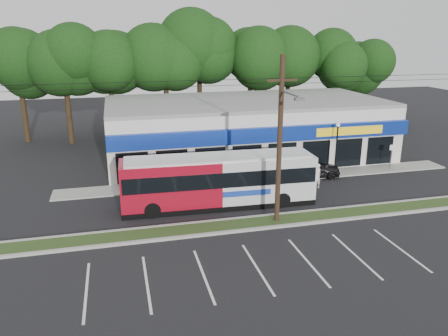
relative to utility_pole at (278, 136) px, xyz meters
The scene contains 14 objects.
ground 6.18m from the utility_pole, 161.89° to the right, with size 120.00×120.00×0.00m, color black.
grass_strip 6.06m from the utility_pole, behind, with size 40.00×1.60×0.12m, color #283E19.
curb_south 6.10m from the utility_pole, 164.67° to the right, with size 40.00×0.25×0.14m, color #9E9E93.
curb_north 6.12m from the utility_pole, 161.93° to the left, with size 40.00×0.25×0.14m, color #9E9E93.
sidewalk 9.93m from the utility_pole, 74.97° to the left, with size 32.00×2.20×0.10m, color #9E9E93.
strip_mall 15.47m from the utility_pole, 79.90° to the left, with size 25.00×12.55×5.30m.
utility_pole is the anchor object (origin of this frame).
lamp_post 11.67m from the utility_pole, 43.95° to the left, with size 0.30×0.30×4.25m.
sign_post 15.71m from the utility_pole, 30.15° to the left, with size 0.45×0.10×2.23m.
tree_line 25.28m from the utility_pole, 87.33° to the left, with size 46.76×6.76×11.83m.
metrobus 5.71m from the utility_pole, 126.53° to the left, with size 12.92×3.18×3.45m.
car_dark 10.60m from the utility_pole, 52.34° to the left, with size 1.88×4.68×1.59m, color black.
pedestrian_a 8.52m from the utility_pole, 44.35° to the left, with size 0.70×0.46×1.92m, color white.
pedestrian_b 8.64m from the utility_pole, 88.15° to the left, with size 0.92×0.71×1.89m, color beige.
Camera 1 is at (-6.13, -22.16, 11.12)m, focal length 35.00 mm.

